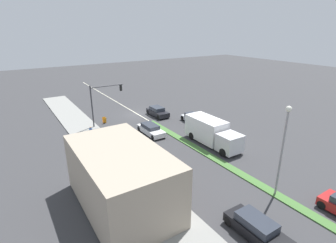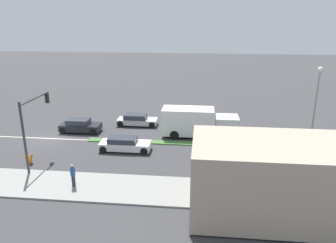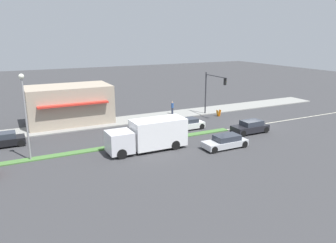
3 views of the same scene
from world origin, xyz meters
name	(u,v)px [view 3 (image 3 of 3)]	position (x,y,z in m)	size (l,w,h in m)	color
ground_plane	(106,148)	(0.00, 18.00, 0.00)	(160.00, 160.00, 0.00)	#38383A
sidewalk_right	(80,126)	(9.00, 18.50, 0.06)	(4.00, 73.00, 0.12)	gray
median_strip	(1,164)	(0.00, 27.00, 0.05)	(0.90, 46.00, 0.10)	#477538
lane_marking_center	(253,125)	(0.00, 0.00, 0.00)	(0.16, 60.00, 0.01)	beige
building_corner_store	(69,104)	(10.91, 19.27, 2.38)	(6.20, 9.77, 4.51)	tan
traffic_signal_main	(212,87)	(6.12, 1.87, 3.90)	(4.59, 0.34, 5.60)	#333338
street_lamp	(25,106)	(0.00, 24.72, 4.78)	(0.44, 0.44, 7.37)	gray
pedestrian	(172,107)	(9.18, 6.08, 1.01)	(0.34, 0.34, 1.69)	#282D42
warning_aframe_sign	(219,113)	(5.72, 0.94, 0.43)	(0.45, 0.53, 0.84)	orange
delivery_truck	(150,135)	(-2.20, 14.42, 1.47)	(2.44, 7.50, 2.87)	silver
van_white	(185,124)	(2.20, 8.09, 0.61)	(1.72, 4.53, 1.25)	silver
sedan_silver	(225,142)	(-5.00, 7.76, 0.61)	(1.78, 4.38, 1.26)	#B7BABF
sedan_dark	(250,127)	(-2.20, 2.32, 0.67)	(1.81, 4.11, 1.40)	black
suv_black	(0,140)	(5.00, 27.01, 0.66)	(1.73, 4.59, 1.38)	black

